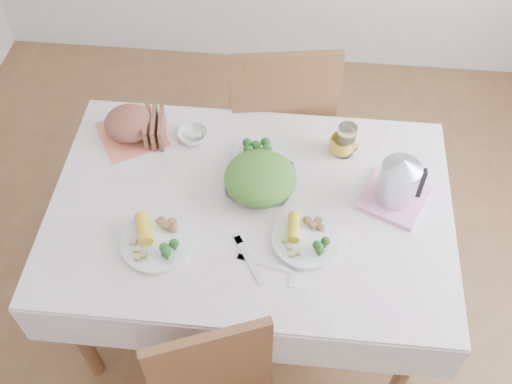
# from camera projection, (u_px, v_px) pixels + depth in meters

# --- Properties ---
(floor) EXTENTS (3.60, 3.60, 0.00)m
(floor) POSITION_uv_depth(u_px,v_px,m) (251.00, 302.00, 2.83)
(floor) COLOR brown
(floor) RESTS_ON ground
(dining_table) EXTENTS (1.40, 0.90, 0.75)m
(dining_table) POSITION_uv_depth(u_px,v_px,m) (251.00, 260.00, 2.54)
(dining_table) COLOR brown
(dining_table) RESTS_ON floor
(tablecloth) EXTENTS (1.50, 1.00, 0.01)m
(tablecloth) POSITION_uv_depth(u_px,v_px,m) (250.00, 206.00, 2.24)
(tablecloth) COLOR white
(tablecloth) RESTS_ON dining_table
(chair_far) EXTENTS (0.55, 0.55, 1.05)m
(chair_far) POSITION_uv_depth(u_px,v_px,m) (278.00, 122.00, 2.92)
(chair_far) COLOR brown
(chair_far) RESTS_ON floor
(salad_bowl) EXTENTS (0.28, 0.28, 0.06)m
(salad_bowl) POSITION_uv_depth(u_px,v_px,m) (260.00, 184.00, 2.26)
(salad_bowl) COLOR white
(salad_bowl) RESTS_ON tablecloth
(dinner_plate_left) EXTENTS (0.27, 0.27, 0.02)m
(dinner_plate_left) POSITION_uv_depth(u_px,v_px,m) (158.00, 242.00, 2.12)
(dinner_plate_left) COLOR white
(dinner_plate_left) RESTS_ON tablecloth
(dinner_plate_right) EXTENTS (0.31, 0.31, 0.02)m
(dinner_plate_right) POSITION_uv_depth(u_px,v_px,m) (306.00, 240.00, 2.13)
(dinner_plate_right) COLOR white
(dinner_plate_right) RESTS_ON tablecloth
(broccoli_plate) EXTENTS (0.22, 0.22, 0.02)m
(broccoli_plate) POSITION_uv_depth(u_px,v_px,m) (256.00, 153.00, 2.38)
(broccoli_plate) COLOR beige
(broccoli_plate) RESTS_ON tablecloth
(napkin) EXTENTS (0.34, 0.34, 0.00)m
(napkin) POSITION_uv_depth(u_px,v_px,m) (132.00, 134.00, 2.46)
(napkin) COLOR #FF7F5A
(napkin) RESTS_ON tablecloth
(bread_loaf) EXTENTS (0.26, 0.25, 0.12)m
(bread_loaf) POSITION_uv_depth(u_px,v_px,m) (130.00, 125.00, 2.41)
(bread_loaf) COLOR brown
(bread_loaf) RESTS_ON napkin
(fruit_bowl) EXTENTS (0.14, 0.14, 0.04)m
(fruit_bowl) POSITION_uv_depth(u_px,v_px,m) (193.00, 135.00, 2.43)
(fruit_bowl) COLOR white
(fruit_bowl) RESTS_ON tablecloth
(yellow_mug) EXTENTS (0.12, 0.12, 0.08)m
(yellow_mug) POSITION_uv_depth(u_px,v_px,m) (342.00, 145.00, 2.37)
(yellow_mug) COLOR yellow
(yellow_mug) RESTS_ON tablecloth
(glass_tumbler) EXTENTS (0.08, 0.08, 0.14)m
(glass_tumbler) POSITION_uv_depth(u_px,v_px,m) (346.00, 141.00, 2.35)
(glass_tumbler) COLOR white
(glass_tumbler) RESTS_ON tablecloth
(pink_tray) EXTENTS (0.30, 0.30, 0.02)m
(pink_tray) POSITION_uv_depth(u_px,v_px,m) (394.00, 197.00, 2.25)
(pink_tray) COLOR #FD9ABB
(pink_tray) RESTS_ON tablecloth
(electric_kettle) EXTENTS (0.16, 0.16, 0.20)m
(electric_kettle) POSITION_uv_depth(u_px,v_px,m) (399.00, 178.00, 2.16)
(electric_kettle) COLOR #B2B5BA
(electric_kettle) RESTS_ON pink_tray
(fork_left) EXTENTS (0.13, 0.20, 0.00)m
(fork_left) POSITION_uv_depth(u_px,v_px,m) (249.00, 260.00, 2.09)
(fork_left) COLOR silver
(fork_left) RESTS_ON tablecloth
(fork_right) EXTENTS (0.03, 0.20, 0.00)m
(fork_right) POSITION_uv_depth(u_px,v_px,m) (295.00, 262.00, 2.08)
(fork_right) COLOR silver
(fork_right) RESTS_ON tablecloth
(knife) EXTENTS (0.19, 0.06, 0.00)m
(knife) POSITION_uv_depth(u_px,v_px,m) (264.00, 263.00, 2.08)
(knife) COLOR silver
(knife) RESTS_ON tablecloth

